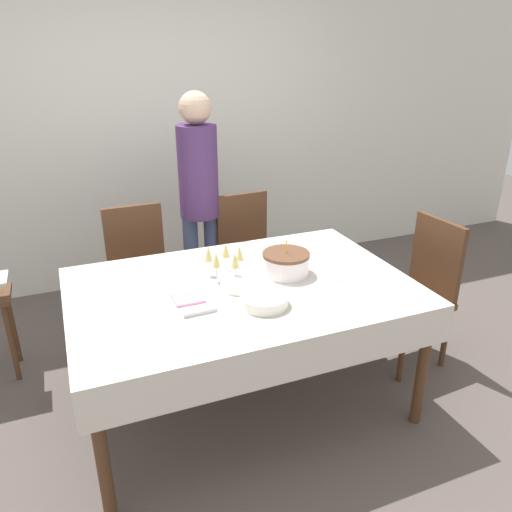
# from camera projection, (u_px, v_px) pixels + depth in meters

# --- Properties ---
(ground_plane) EXTENTS (12.00, 12.00, 0.00)m
(ground_plane) POSITION_uv_depth(u_px,v_px,m) (243.00, 399.00, 2.99)
(ground_plane) COLOR #564C47
(wall_back) EXTENTS (8.00, 0.05, 2.70)m
(wall_back) POSITION_uv_depth(u_px,v_px,m) (158.00, 124.00, 4.14)
(wall_back) COLOR silver
(wall_back) RESTS_ON ground_plane
(dining_table) EXTENTS (1.82, 1.21, 0.76)m
(dining_table) POSITION_uv_depth(u_px,v_px,m) (242.00, 302.00, 2.73)
(dining_table) COLOR silver
(dining_table) RESTS_ON ground_plane
(dining_chair_far_left) EXTENTS (0.43, 0.43, 0.96)m
(dining_chair_far_left) POSITION_uv_depth(u_px,v_px,m) (140.00, 270.00, 3.43)
(dining_chair_far_left) COLOR #51331E
(dining_chair_far_left) RESTS_ON ground_plane
(dining_chair_far_right) EXTENTS (0.45, 0.45, 0.96)m
(dining_chair_far_right) POSITION_uv_depth(u_px,v_px,m) (248.00, 253.00, 3.71)
(dining_chair_far_right) COLOR #51331E
(dining_chair_far_right) RESTS_ON ground_plane
(dining_chair_right_end) EXTENTS (0.45, 0.45, 0.96)m
(dining_chair_right_end) POSITION_uv_depth(u_px,v_px,m) (420.00, 286.00, 3.21)
(dining_chair_right_end) COLOR #51331E
(dining_chair_right_end) RESTS_ON ground_plane
(birthday_cake) EXTENTS (0.27, 0.27, 0.20)m
(birthday_cake) POSITION_uv_depth(u_px,v_px,m) (286.00, 263.00, 2.81)
(birthday_cake) COLOR white
(birthday_cake) RESTS_ON dining_table
(champagne_tray) EXTENTS (0.29, 0.29, 0.18)m
(champagne_tray) POSITION_uv_depth(u_px,v_px,m) (225.00, 264.00, 2.75)
(champagne_tray) COLOR silver
(champagne_tray) RESTS_ON dining_table
(plate_stack_main) EXTENTS (0.24, 0.24, 0.06)m
(plate_stack_main) POSITION_uv_depth(u_px,v_px,m) (264.00, 300.00, 2.48)
(plate_stack_main) COLOR silver
(plate_stack_main) RESTS_ON dining_table
(plate_stack_dessert) EXTENTS (0.20, 0.20, 0.05)m
(plate_stack_dessert) POSITION_uv_depth(u_px,v_px,m) (239.00, 283.00, 2.66)
(plate_stack_dessert) COLOR white
(plate_stack_dessert) RESTS_ON dining_table
(cake_knife) EXTENTS (0.30, 0.05, 0.00)m
(cake_knife) POSITION_uv_depth(u_px,v_px,m) (322.00, 285.00, 2.69)
(cake_knife) COLOR silver
(cake_knife) RESTS_ON dining_table
(fork_pile) EXTENTS (0.17, 0.07, 0.02)m
(fork_pile) POSITION_uv_depth(u_px,v_px,m) (199.00, 311.00, 2.42)
(fork_pile) COLOR silver
(fork_pile) RESTS_ON dining_table
(napkin_pile) EXTENTS (0.15, 0.15, 0.01)m
(napkin_pile) POSITION_uv_depth(u_px,v_px,m) (188.00, 298.00, 2.55)
(napkin_pile) COLOR pink
(napkin_pile) RESTS_ON dining_table
(person_standing) EXTENTS (0.28, 0.28, 1.68)m
(person_standing) POSITION_uv_depth(u_px,v_px,m) (199.00, 189.00, 3.54)
(person_standing) COLOR #3F4C72
(person_standing) RESTS_ON ground_plane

